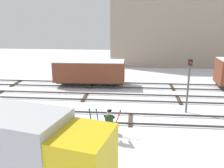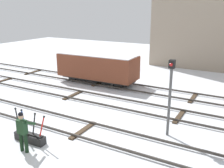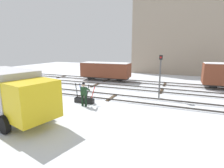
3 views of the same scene
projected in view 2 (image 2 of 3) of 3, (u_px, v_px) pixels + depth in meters
ground_plane at (83, 131)px, 11.84m from camera, size 60.00×60.00×0.00m
track_main_line at (83, 129)px, 11.81m from camera, size 44.00×1.94×0.18m
track_siding_near at (120, 103)px, 15.00m from camera, size 44.00×1.94×0.18m
track_siding_far at (142, 89)px, 17.75m from camera, size 44.00×1.94×0.18m
switch_lever_frame at (30, 136)px, 10.82m from camera, size 1.71×0.40×1.45m
rail_worker at (23, 129)px, 9.89m from camera, size 0.54×0.63×1.71m
signal_post at (170, 90)px, 10.85m from camera, size 0.24×0.32×3.47m
freight_car_far_end at (98, 66)px, 19.13m from camera, size 6.15×2.24×2.26m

